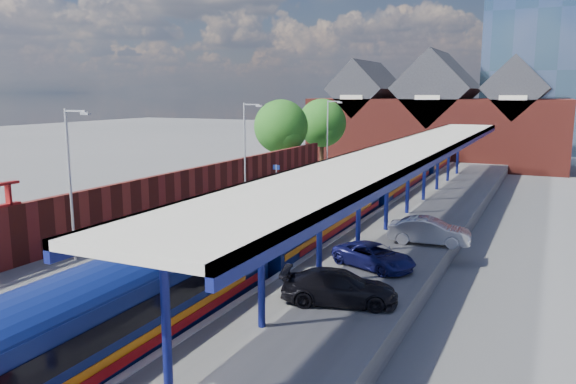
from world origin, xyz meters
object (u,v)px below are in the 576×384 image
parked_car_dark (339,287)px  train (363,188)px  parked_car_blue (374,256)px  lamp_post_b (72,175)px  lamp_post_d (329,132)px  parked_car_silver (429,231)px  platform_sign (276,175)px  lamp_post_c (246,146)px

parked_car_dark → train: bearing=-0.3°
train → parked_car_blue: train is taller
lamp_post_b → parked_car_blue: bearing=20.6°
lamp_post_b → parked_car_blue: (12.85, 4.82, -3.45)m
lamp_post_d → parked_car_dark: bearing=-67.9°
lamp_post_b → parked_car_silver: 17.65m
lamp_post_d → platform_sign: size_ratio=2.80×
lamp_post_b → parked_car_silver: bearing=34.8°
lamp_post_c → parked_car_blue: (12.85, -11.18, -3.45)m
platform_sign → parked_car_silver: platform_sign is taller
lamp_post_b → parked_car_silver: size_ratio=1.70×
lamp_post_c → platform_sign: 3.34m
train → parked_car_silver: 10.76m
lamp_post_b → platform_sign: size_ratio=2.80×
parked_car_dark → lamp_post_b: bearing=74.8°
train → parked_car_dark: size_ratio=15.36×
lamp_post_b → parked_car_dark: lamp_post_b is taller
parked_car_blue → lamp_post_b: bearing=133.2°
train → parked_car_silver: bearing=-53.5°
parked_car_silver → platform_sign: bearing=52.7°
parked_car_blue → train: bearing=42.6°
parked_car_silver → parked_car_dark: parked_car_silver is taller
train → lamp_post_d: 15.85m
lamp_post_b → lamp_post_c: bearing=90.0°
platform_sign → parked_car_dark: (11.58, -17.89, -1.07)m
train → lamp_post_d: bearing=120.3°
lamp_post_c → parked_car_dark: size_ratio=1.63×
lamp_post_b → lamp_post_c: 16.00m
train → parked_car_blue: size_ratio=17.01×
lamp_post_c → lamp_post_d: bearing=90.0°
platform_sign → parked_car_silver: (12.88, -8.11, -1.01)m
lamp_post_d → parked_car_silver: size_ratio=1.70×
parked_car_blue → platform_sign: bearing=63.7°
lamp_post_d → parked_car_silver: 26.51m
lamp_post_b → parked_car_dark: size_ratio=1.63×
parked_car_silver → parked_car_blue: (-1.40, -5.07, -0.14)m
lamp_post_b → lamp_post_d: same height
lamp_post_b → platform_sign: bearing=85.7°
parked_car_silver → parked_car_blue: 5.26m
parked_car_dark → parked_car_blue: 4.71m
platform_sign → parked_car_silver: 15.26m
lamp_post_c → parked_car_blue: bearing=-41.0°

